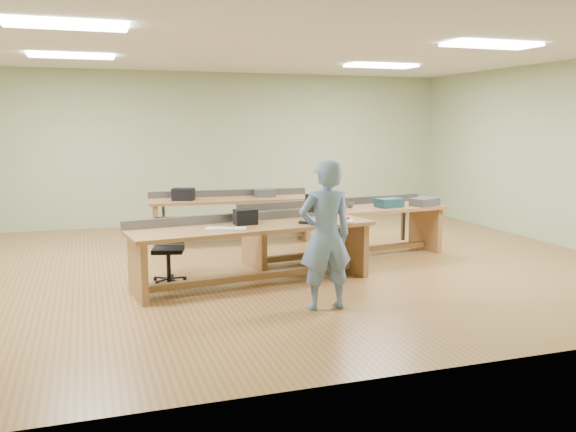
% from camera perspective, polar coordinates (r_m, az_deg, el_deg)
% --- Properties ---
extents(floor, '(10.00, 10.00, 0.00)m').
position_cam_1_polar(floor, '(8.70, -2.02, -4.64)').
color(floor, '#925D37').
rests_on(floor, ground).
extents(ceiling, '(10.00, 10.00, 0.00)m').
position_cam_1_polar(ceiling, '(8.53, -2.13, 15.38)').
color(ceiling, silver).
rests_on(ceiling, wall_back).
extents(wall_back, '(10.00, 0.04, 3.00)m').
position_cam_1_polar(wall_back, '(12.37, -7.32, 6.29)').
color(wall_back, '#96A77E').
rests_on(wall_back, floor).
extents(wall_front, '(10.00, 0.04, 3.00)m').
position_cam_1_polar(wall_front, '(4.79, 11.52, 2.43)').
color(wall_front, '#96A77E').
rests_on(wall_front, floor).
extents(wall_right, '(0.04, 8.00, 3.00)m').
position_cam_1_polar(wall_right, '(10.99, 23.94, 5.32)').
color(wall_right, '#96A77E').
rests_on(wall_right, floor).
extents(fluor_panels, '(6.20, 3.50, 0.03)m').
position_cam_1_polar(fluor_panels, '(8.52, -2.13, 15.18)').
color(fluor_panels, white).
rests_on(fluor_panels, ceiling).
extents(workbench_front, '(3.16, 1.23, 0.86)m').
position_cam_1_polar(workbench_front, '(7.63, -3.38, -2.24)').
color(workbench_front, '#94653E').
rests_on(workbench_front, floor).
extents(workbench_mid, '(3.23, 1.22, 0.86)m').
position_cam_1_polar(workbench_mid, '(9.12, 5.29, -0.45)').
color(workbench_mid, '#94653E').
rests_on(workbench_mid, floor).
extents(workbench_back, '(2.78, 0.93, 0.86)m').
position_cam_1_polar(workbench_back, '(10.35, -5.33, 0.60)').
color(workbench_back, '#94653E').
rests_on(workbench_back, floor).
extents(person, '(0.60, 0.40, 1.63)m').
position_cam_1_polar(person, '(6.55, 3.51, -1.82)').
color(person, '#6483A3').
rests_on(person, floor).
extents(laptop_base, '(0.39, 0.38, 0.03)m').
position_cam_1_polar(laptop_base, '(7.73, 2.35, -0.55)').
color(laptop_base, black).
rests_on(laptop_base, workbench_front).
extents(laptop_screen, '(0.24, 0.21, 0.24)m').
position_cam_1_polar(laptop_screen, '(7.81, 2.66, 1.17)').
color(laptop_screen, black).
rests_on(laptop_screen, laptop_base).
extents(keyboard, '(0.51, 0.32, 0.03)m').
position_cam_1_polar(keyboard, '(7.26, -5.84, -1.21)').
color(keyboard, beige).
rests_on(keyboard, workbench_front).
extents(trackball_mouse, '(0.19, 0.20, 0.07)m').
position_cam_1_polar(trackball_mouse, '(7.70, 5.67, -0.48)').
color(trackball_mouse, white).
rests_on(trackball_mouse, workbench_front).
extents(camera_bag, '(0.29, 0.20, 0.19)m').
position_cam_1_polar(camera_bag, '(7.62, -4.00, -0.09)').
color(camera_bag, black).
rests_on(camera_bag, workbench_front).
extents(task_chair, '(0.53, 0.53, 0.81)m').
position_cam_1_polar(task_chair, '(7.93, -11.09, -3.91)').
color(task_chair, black).
rests_on(task_chair, floor).
extents(parts_bin_teal, '(0.41, 0.34, 0.13)m').
position_cam_1_polar(parts_bin_teal, '(9.31, 9.43, 1.23)').
color(parts_bin_teal, '#12363B').
rests_on(parts_bin_teal, workbench_mid).
extents(parts_bin_grey, '(0.50, 0.42, 0.12)m').
position_cam_1_polar(parts_bin_grey, '(9.57, 12.67, 1.30)').
color(parts_bin_grey, '#3A393C').
rests_on(parts_bin_grey, workbench_mid).
extents(mug, '(0.13, 0.13, 0.09)m').
position_cam_1_polar(mug, '(9.19, 5.81, 1.09)').
color(mug, '#3A393C').
rests_on(mug, workbench_mid).
extents(drinks_can, '(0.08, 0.08, 0.12)m').
position_cam_1_polar(drinks_can, '(8.98, 3.72, 1.03)').
color(drinks_can, silver).
rests_on(drinks_can, workbench_mid).
extents(storage_box_back, '(0.41, 0.36, 0.20)m').
position_cam_1_polar(storage_box_back, '(10.13, -9.77, 2.01)').
color(storage_box_back, black).
rests_on(storage_box_back, workbench_back).
extents(tray_back, '(0.34, 0.25, 0.13)m').
position_cam_1_polar(tray_back, '(10.47, -2.19, 2.17)').
color(tray_back, '#3A393C').
rests_on(tray_back, workbench_back).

